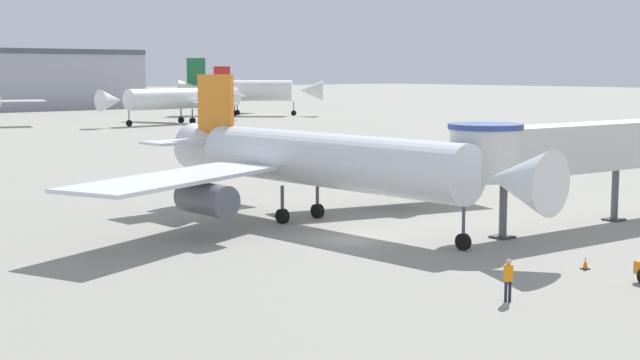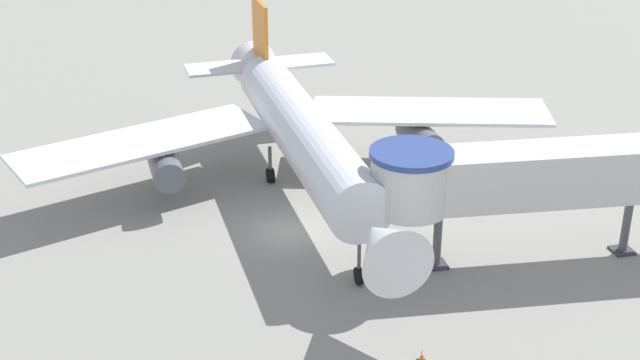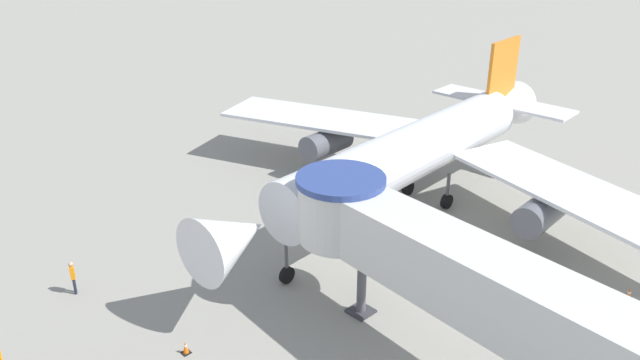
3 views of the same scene
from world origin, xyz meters
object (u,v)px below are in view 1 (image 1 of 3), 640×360
Objects in this scene: ground_crew_wing_walker at (508,277)px; traffic_cone_near_nose at (585,263)px; jet_bridge at (571,148)px; traffic_cone_starboard_wing at (466,198)px; background_jet_red_tail at (178,99)px; background_jet_green_tail at (245,91)px; main_airplane at (319,162)px.

traffic_cone_near_nose is at bearing -144.68° from ground_crew_wing_walker.
jet_bridge reaches higher than ground_crew_wing_walker.
jet_bridge is at bearing 38.17° from traffic_cone_near_nose.
traffic_cone_starboard_wing is 0.03× the size of background_jet_red_tail.
ground_crew_wing_walker reaches higher than traffic_cone_starboard_wing.
traffic_cone_near_nose is 0.02× the size of background_jet_green_tail.
jet_bridge is 0.83× the size of background_jet_green_tail.
background_jet_green_tail is at bearing 53.41° from main_airplane.
ground_crew_wing_walker is at bearing -110.77° from main_airplane.
background_jet_green_tail reaches higher than main_airplane.
traffic_cone_near_nose is 120.02m from background_jet_red_tail.
background_jet_red_tail is at bearing 60.28° from main_airplane.
main_airplane is 13.85m from traffic_cone_starboard_wing.
traffic_cone_near_nose is at bearing -27.84° from background_jet_red_tail.
background_jet_green_tail is at bearing 60.97° from traffic_cone_near_nose.
background_jet_green_tail is at bearing 61.83° from traffic_cone_starboard_wing.
background_jet_green_tail is 29.69m from background_jet_red_tail.
main_airplane reaches higher than jet_bridge.
background_jet_red_tail is (-25.26, -15.59, -0.73)m from background_jet_green_tail.
traffic_cone_starboard_wing is 0.44× the size of ground_crew_wing_walker.
background_jet_green_tail is at bearing 67.43° from jet_bridge.
jet_bridge is 12.07× the size of ground_crew_wing_walker.
main_airplane reaches higher than traffic_cone_starboard_wing.
background_jet_red_tail is (46.68, 93.50, 0.55)m from main_airplane.
background_jet_red_tail reaches higher than main_airplane.
background_jet_red_tail is (45.07, 111.15, 4.12)m from traffic_cone_near_nose.
background_jet_green_tail is at bearing -96.26° from ground_crew_wing_walker.
traffic_cone_starboard_wing is at bearing -4.13° from main_airplane.
background_jet_green_tail is (77.97, 128.13, 4.11)m from ground_crew_wing_walker.
background_jet_red_tail is at bearing 164.74° from background_jet_green_tail.
main_airplane is 43.30× the size of traffic_cone_starboard_wing.
jet_bridge is 11.61m from traffic_cone_starboard_wing.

